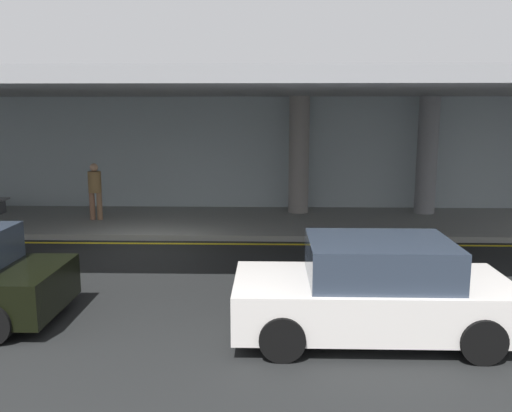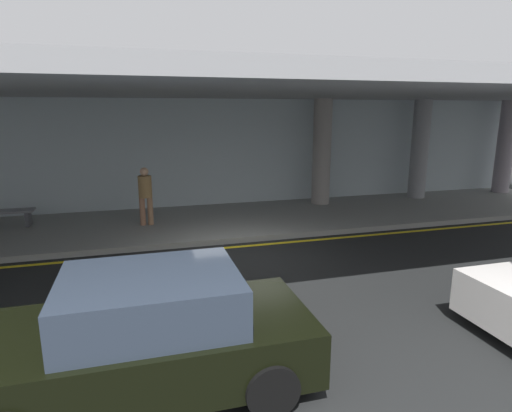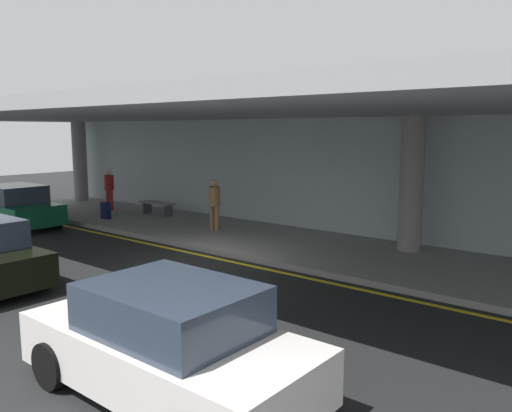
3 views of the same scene
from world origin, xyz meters
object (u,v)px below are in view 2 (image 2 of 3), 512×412
Objects in this scene: support_column_center at (420,149)px; car_black at (147,336)px; support_column_left_mid at (322,152)px; bench_metal at (4,215)px; support_column_right_mid at (505,147)px; person_waiting_for_ride at (145,192)px.

support_column_center reaches higher than car_black.
support_column_center is at bearing 0.00° from support_column_left_mid.
car_black is 2.56× the size of bench_metal.
car_black is (-14.27, -8.79, -1.26)m from support_column_right_mid.
support_column_center is at bearing -47.94° from person_waiting_for_ride.
support_column_center is at bearing 36.46° from car_black.
support_column_center is 14.09m from bench_metal.
support_column_right_mid is at bearing 0.00° from support_column_left_mid.
support_column_center is 1.00× the size of support_column_right_mid.
support_column_right_mid reaches higher than bench_metal.
support_column_right_mid reaches higher than car_black.
person_waiting_for_ride reaches higher than car_black.
support_column_right_mid is 18.07m from bench_metal.
support_column_right_mid is (8.00, 0.00, 0.00)m from support_column_left_mid.
support_column_center and support_column_right_mid have the same top height.
car_black is at bearing -65.86° from bench_metal.
car_black reaches higher than bench_metal.
support_column_center reaches higher than bench_metal.
support_column_center is (4.00, 0.00, 0.00)m from support_column_left_mid.
support_column_center reaches higher than person_waiting_for_ride.
support_column_center is 2.17× the size of person_waiting_for_ride.
car_black is 9.12m from bench_metal.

